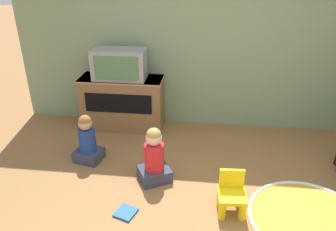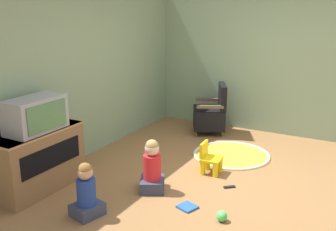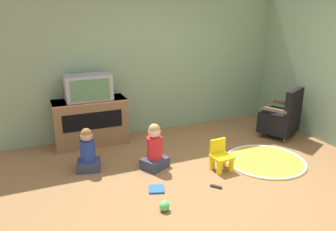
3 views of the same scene
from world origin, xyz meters
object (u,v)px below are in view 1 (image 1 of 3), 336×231
(tv_cabinet, at_px, (123,102))
(book, at_px, (126,213))
(yellow_kid_chair, at_px, (232,197))
(child_watching_left, at_px, (87,141))
(child_watching_center, at_px, (154,158))
(television, at_px, (120,64))

(tv_cabinet, distance_m, book, 1.95)
(yellow_kid_chair, height_order, book, yellow_kid_chair)
(child_watching_left, xyz_separation_m, child_watching_center, (0.89, -0.31, 0.02))
(television, height_order, book, television)
(book, bearing_deg, child_watching_left, 56.37)
(yellow_kid_chair, bearing_deg, tv_cabinet, 128.33)
(book, bearing_deg, tv_cabinet, 33.22)
(yellow_kid_chair, height_order, child_watching_center, child_watching_center)
(child_watching_left, bearing_deg, book, -39.28)
(tv_cabinet, relative_size, child_watching_center, 1.80)
(yellow_kid_chair, bearing_deg, book, -174.52)
(tv_cabinet, height_order, book, tv_cabinet)
(child_watching_center, bearing_deg, television, 90.10)
(yellow_kid_chair, xyz_separation_m, child_watching_left, (-1.74, 0.73, 0.09))
(child_watching_center, bearing_deg, book, -137.33)
(child_watching_left, bearing_deg, child_watching_center, -5.61)
(child_watching_left, bearing_deg, yellow_kid_chair, -9.43)
(tv_cabinet, bearing_deg, television, -90.00)
(tv_cabinet, xyz_separation_m, child_watching_left, (-0.22, -0.95, -0.13))
(child_watching_center, bearing_deg, tv_cabinet, 89.61)
(television, bearing_deg, book, -75.72)
(television, xyz_separation_m, yellow_kid_chair, (1.52, -1.66, -0.81))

